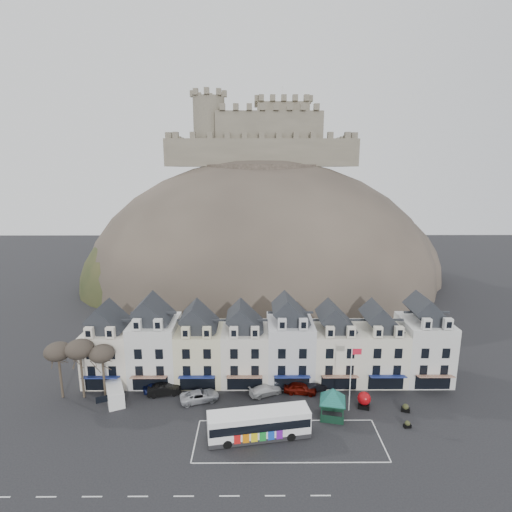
{
  "coord_description": "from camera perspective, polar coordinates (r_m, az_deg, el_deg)",
  "views": [
    {
      "loc": [
        -2.08,
        -40.24,
        31.52
      ],
      "look_at": [
        -1.7,
        24.0,
        17.38
      ],
      "focal_mm": 28.0,
      "sensor_mm": 36.0,
      "label": 1
    }
  ],
  "objects": [
    {
      "name": "car_navy",
      "position": [
        62.23,
        -13.89,
        -17.68
      ],
      "size": [
        4.37,
        3.19,
        1.38
      ],
      "primitive_type": "imported",
      "rotation": [
        0.0,
        0.0,
        2.0
      ],
      "color": "#0D1545",
      "rests_on": "ground"
    },
    {
      "name": "castle",
      "position": [
        116.52,
        0.97,
        16.68
      ],
      "size": [
        50.2,
        22.2,
        22.0
      ],
      "color": "#655D4D",
      "rests_on": "ground"
    },
    {
      "name": "planter_west",
      "position": [
        56.95,
        20.81,
        -21.56
      ],
      "size": [
        0.97,
        0.64,
        0.92
      ],
      "rotation": [
        0.0,
        0.0,
        0.15
      ],
      "color": "black",
      "rests_on": "ground"
    },
    {
      "name": "castle_hill",
      "position": [
        113.67,
        1.35,
        -3.63
      ],
      "size": [
        100.0,
        76.0,
        68.0
      ],
      "color": "#363029",
      "rests_on": "ground"
    },
    {
      "name": "car_black",
      "position": [
        61.15,
        -12.95,
        -18.11
      ],
      "size": [
        4.99,
        2.53,
        1.57
      ],
      "primitive_type": "imported",
      "rotation": [
        0.0,
        0.0,
        1.76
      ],
      "color": "black",
      "rests_on": "ground"
    },
    {
      "name": "red_buoy",
      "position": [
        58.8,
        15.18,
        -19.19
      ],
      "size": [
        1.85,
        1.85,
        2.19
      ],
      "rotation": [
        0.0,
        0.0,
        -0.3
      ],
      "color": "black",
      "rests_on": "ground"
    },
    {
      "name": "white_van",
      "position": [
        61.38,
        -19.49,
        -18.08
      ],
      "size": [
        3.85,
        5.21,
        2.18
      ],
      "rotation": [
        0.0,
        0.0,
        0.42
      ],
      "color": "white",
      "rests_on": "ground"
    },
    {
      "name": "tree_left_mid",
      "position": [
        61.12,
        -23.91,
        -12.12
      ],
      "size": [
        3.78,
        3.78,
        8.64
      ],
      "color": "#3E3227",
      "rests_on": "ground"
    },
    {
      "name": "townhouse_terrace",
      "position": [
        62.06,
        1.79,
        -12.59
      ],
      "size": [
        54.4,
        9.35,
        11.8
      ],
      "color": "white",
      "rests_on": "ground"
    },
    {
      "name": "coach_bay_markings",
      "position": [
        52.26,
        4.63,
        -24.73
      ],
      "size": [
        22.0,
        7.5,
        0.01
      ],
      "primitive_type": "cube",
      "color": "silver",
      "rests_on": "ground"
    },
    {
      "name": "tree_left_near",
      "position": [
        60.29,
        -21.17,
        -12.94
      ],
      "size": [
        3.43,
        3.43,
        7.84
      ],
      "color": "#3E3227",
      "rests_on": "ground"
    },
    {
      "name": "car_maroon",
      "position": [
        60.41,
        6.34,
        -18.25
      ],
      "size": [
        4.85,
        2.53,
        1.58
      ],
      "primitive_type": "imported",
      "rotation": [
        0.0,
        0.0,
        1.42
      ],
      "color": "#540A04",
      "rests_on": "ground"
    },
    {
      "name": "ground",
      "position": [
        51.16,
        2.29,
        -25.63
      ],
      "size": [
        300.0,
        300.0,
        0.0
      ],
      "primitive_type": "plane",
      "color": "black",
      "rests_on": "ground"
    },
    {
      "name": "bus",
      "position": [
        51.43,
        0.41,
        -22.76
      ],
      "size": [
        12.48,
        4.81,
        3.44
      ],
      "rotation": [
        0.0,
        0.0,
        0.17
      ],
      "color": "#262628",
      "rests_on": "ground"
    },
    {
      "name": "tree_left_far",
      "position": [
        62.49,
        -26.46,
        -12.17
      ],
      "size": [
        3.61,
        3.61,
        8.24
      ],
      "color": "#3E3227",
      "rests_on": "ground"
    },
    {
      "name": "car_silver",
      "position": [
        58.97,
        -8.07,
        -19.18
      ],
      "size": [
        5.76,
        3.91,
        1.49
      ],
      "primitive_type": "imported",
      "rotation": [
        0.0,
        0.0,
        1.87
      ],
      "color": "#B2B4BA",
      "rests_on": "ground"
    },
    {
      "name": "car_charcoal",
      "position": [
        61.35,
        8.57,
        -17.97
      ],
      "size": [
        4.05,
        2.68,
        1.26
      ],
      "primitive_type": "imported",
      "rotation": [
        0.0,
        0.0,
        1.96
      ],
      "color": "black",
      "rests_on": "ground"
    },
    {
      "name": "planter_east",
      "position": [
        59.81,
        20.58,
        -19.66
      ],
      "size": [
        1.23,
        0.89,
        1.11
      ],
      "rotation": [
        0.0,
        0.0,
        -0.34
      ],
      "color": "black",
      "rests_on": "ground"
    },
    {
      "name": "car_white",
      "position": [
        59.84,
        1.39,
        -18.6
      ],
      "size": [
        5.17,
        3.7,
        1.39
      ],
      "primitive_type": "imported",
      "rotation": [
        0.0,
        0.0,
        1.98
      ],
      "color": "white",
      "rests_on": "ground"
    },
    {
      "name": "flagpole",
      "position": [
        55.72,
        13.48,
        -16.14
      ],
      "size": [
        1.32,
        0.14,
        9.12
      ],
      "rotation": [
        0.0,
        0.0,
        0.01
      ],
      "color": "silver",
      "rests_on": "ground"
    },
    {
      "name": "bus_shelter",
      "position": [
        54.86,
        10.93,
        -18.91
      ],
      "size": [
        6.36,
        6.36,
        4.12
      ],
      "rotation": [
        0.0,
        0.0,
        -0.2
      ],
      "color": "black",
      "rests_on": "ground"
    }
  ]
}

